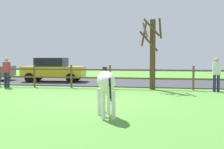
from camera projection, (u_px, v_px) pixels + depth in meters
ground_plane at (89, 101)px, 12.51m from camera, size 60.00×60.00×0.00m
parking_asphalt at (127, 82)px, 21.61m from camera, size 28.00×7.40×0.05m
paddock_fence at (110, 75)px, 17.40m from camera, size 21.69×0.11×1.24m
bare_tree at (152, 51)px, 16.86m from camera, size 1.13×1.24×3.65m
zebra at (106, 84)px, 9.28m from camera, size 0.98×1.84×1.41m
crow_on_grass at (110, 100)px, 11.89m from camera, size 0.21×0.10×0.20m
parked_car_yellow at (53, 69)px, 21.51m from camera, size 4.13×2.15×1.56m
visitor_left_of_tree at (217, 73)px, 15.79m from camera, size 0.37×0.23×1.64m
visitor_right_of_tree at (7, 71)px, 17.97m from camera, size 0.37×0.24×1.64m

